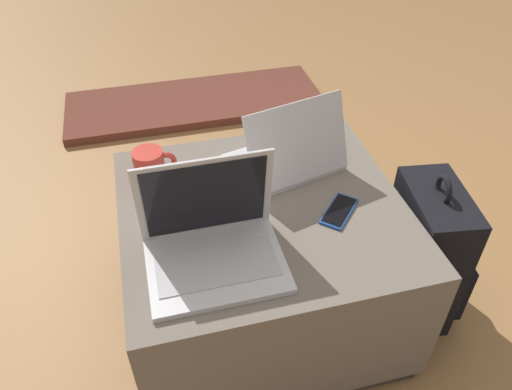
# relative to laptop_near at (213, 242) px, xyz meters

# --- Properties ---
(ground_plane) EXTENTS (14.00, 14.00, 0.00)m
(ground_plane) POSITION_rel_laptop_near_xyz_m (0.17, 0.16, -0.53)
(ground_plane) COLOR #9E7042
(ottoman) EXTENTS (0.81, 0.76, 0.48)m
(ottoman) POSITION_rel_laptop_near_xyz_m (0.17, 0.16, -0.29)
(ottoman) COLOR #3D3832
(ottoman) RESTS_ON ground_plane
(laptop_near) EXTENTS (0.34, 0.26, 0.27)m
(laptop_near) POSITION_rel_laptop_near_xyz_m (0.00, 0.00, 0.00)
(laptop_near) COLOR silver
(laptop_near) RESTS_ON ottoman
(laptop_far) EXTENTS (0.37, 0.31, 0.24)m
(laptop_far) POSITION_rel_laptop_near_xyz_m (0.29, 0.31, -0.00)
(laptop_far) COLOR silver
(laptop_far) RESTS_ON ottoman
(cell_phone) EXTENTS (0.14, 0.15, 0.01)m
(cell_phone) POSITION_rel_laptop_near_xyz_m (0.38, 0.08, -0.05)
(cell_phone) COLOR #1E4C9E
(cell_phone) RESTS_ON ottoman
(backpack) EXTENTS (0.25, 0.32, 0.56)m
(backpack) POSITION_rel_laptop_near_xyz_m (0.69, 0.06, -0.30)
(backpack) COLOR black
(backpack) RESTS_ON ground_plane
(coffee_mug) EXTENTS (0.13, 0.09, 0.09)m
(coffee_mug) POSITION_rel_laptop_near_xyz_m (-0.12, 0.38, -0.01)
(coffee_mug) COLOR red
(coffee_mug) RESTS_ON ottoman
(fireplace_hearth) EXTENTS (1.40, 0.50, 0.04)m
(fireplace_hearth) POSITION_rel_laptop_near_xyz_m (0.17, 1.60, -0.51)
(fireplace_hearth) COLOR brown
(fireplace_hearth) RESTS_ON ground_plane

